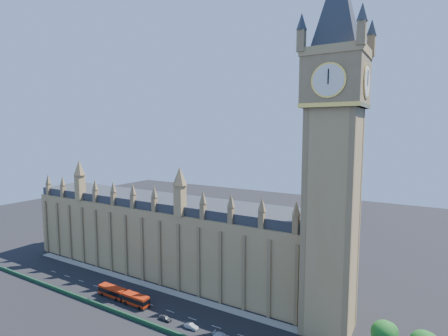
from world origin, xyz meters
The scene contains 10 objects.
ground centered at (0.00, 0.00, 0.00)m, with size 400.00×400.00×0.00m, color black.
palace_westminster centered at (-25.00, 22.00, 13.86)m, with size 120.00×20.00×28.00m.
elizabeth_tower centered at (38.00, 13.99, 54.56)m, with size 20.59×20.59×105.00m.
bridge_parapet centered at (0.00, -9.00, 0.60)m, with size 160.00×0.60×1.20m, color #1E4C2D.
kerb_north centered at (0.00, 9.50, 0.08)m, with size 160.00×3.00×0.16m, color gray.
tree_east_near centered at (52.22, 10.08, 5.64)m, with size 6.00×6.00×8.50m.
red_bus centered at (-20.43, -2.65, 1.78)m, with size 19.87×3.39×3.37m.
car_grey centered at (-2.00, -4.51, 0.68)m, with size 1.60×3.98×1.35m, color #3C3D43.
car_silver centered at (6.64, -4.12, 0.66)m, with size 1.40×4.02×1.33m, color #989B9F.
car_white centered at (15.99, -3.80, 0.70)m, with size 1.97×4.84×1.40m, color silver.
Camera 1 is at (59.26, -75.01, 52.63)m, focal length 28.00 mm.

